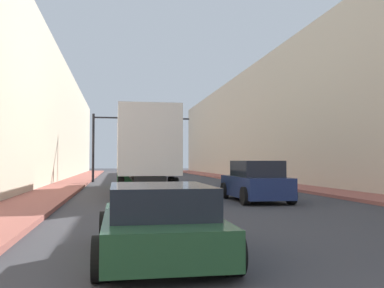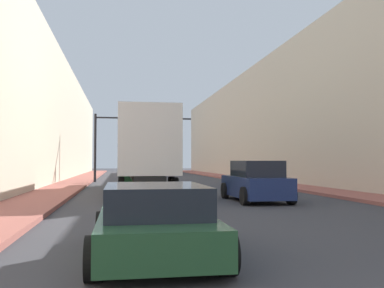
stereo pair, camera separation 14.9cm
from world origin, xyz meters
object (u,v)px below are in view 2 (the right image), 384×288
traffic_signal_gantry (122,134)px  suv_car (256,182)px  semi_truck (142,151)px  sedan_car (154,222)px

traffic_signal_gantry → suv_car: bearing=-73.2°
suv_car → traffic_signal_gantry: traffic_signal_gantry is taller
suv_car → traffic_signal_gantry: (-5.50, 18.19, 3.14)m
semi_truck → sedan_car: semi_truck is taller
sedan_car → traffic_signal_gantry: traffic_signal_gantry is taller
semi_truck → suv_car: semi_truck is taller
semi_truck → suv_car: 7.66m
sedan_car → traffic_signal_gantry: 28.06m
suv_car → sedan_car: bearing=-117.4°
semi_truck → suv_car: (4.45, -6.07, -1.42)m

